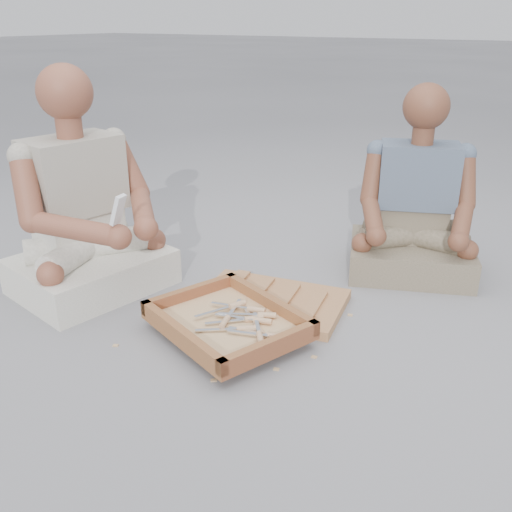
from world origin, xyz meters
The scene contains 30 objects.
ground centered at (0.00, 0.00, 0.00)m, with size 60.00×60.00×0.00m, color gray.
carved_panel centered at (-0.05, 0.39, 0.02)m, with size 0.59×0.39×0.04m, color #915C38.
tool_tray centered at (-0.07, 0.09, 0.06)m, with size 0.66×0.59×0.07m.
chisel_0 centered at (-0.07, 0.09, 0.08)m, with size 0.08×0.22×0.02m.
chisel_1 centered at (0.13, 0.09, 0.07)m, with size 0.22×0.06×0.02m.
chisel_2 centered at (0.14, 0.07, 0.08)m, with size 0.22×0.08×0.02m.
chisel_3 centered at (0.05, 0.11, 0.07)m, with size 0.18×0.16×0.02m.
chisel_4 centered at (-0.03, 0.20, 0.08)m, with size 0.22×0.07×0.02m.
chisel_5 centered at (-0.10, 0.18, 0.08)m, with size 0.11×0.21×0.02m.
chisel_6 centered at (0.03, 0.18, 0.08)m, with size 0.20×0.12×0.02m.
chisel_7 centered at (0.01, 0.06, 0.07)m, with size 0.19×0.14×0.02m.
chisel_8 centered at (0.03, 0.14, 0.08)m, with size 0.22×0.08×0.02m.
chisel_9 centered at (0.10, 0.05, 0.08)m, with size 0.15×0.19×0.02m.
chisel_10 centered at (0.00, 0.14, 0.07)m, with size 0.17×0.16×0.02m.
wood_chip_0 centered at (-0.09, 0.40, 0.00)m, with size 0.02×0.01×0.00m, color #DDB682.
wood_chip_1 centered at (0.20, 0.39, 0.00)m, with size 0.02×0.01×0.00m, color #DDB682.
wood_chip_2 centered at (-0.11, 0.05, 0.00)m, with size 0.02×0.01×0.00m, color #DDB682.
wood_chip_3 centered at (-0.38, 0.27, 0.00)m, with size 0.02×0.01×0.00m, color #DDB682.
wood_chip_4 centered at (0.24, 0.32, 0.00)m, with size 0.02×0.01×0.00m, color #DDB682.
wood_chip_5 centered at (0.15, 0.20, 0.00)m, with size 0.02×0.01×0.00m, color #DDB682.
wood_chip_6 centered at (0.26, 0.49, 0.00)m, with size 0.02×0.01×0.00m, color #DDB682.
wood_chip_7 centered at (-0.12, 0.18, 0.00)m, with size 0.02×0.01×0.00m, color #DDB682.
wood_chip_8 centered at (-0.38, -0.18, 0.00)m, with size 0.02×0.01×0.00m, color #DDB682.
wood_chip_9 centered at (0.20, 0.00, 0.00)m, with size 0.02×0.01×0.00m, color #DDB682.
wood_chip_10 centered at (-0.02, 0.03, 0.00)m, with size 0.02×0.01×0.00m, color #DDB682.
wood_chip_11 centered at (0.05, -0.17, 0.00)m, with size 0.02×0.01×0.00m, color #DDB682.
wood_chip_12 centered at (0.28, 0.14, 0.00)m, with size 0.02×0.01×0.00m, color #DDB682.
craftsman centered at (-0.82, 0.13, 0.32)m, with size 0.69×0.69×0.95m.
companion centered at (0.32, 1.05, 0.29)m, with size 0.67×0.61×0.86m.
mobile_phone centered at (-0.48, 0.00, 0.46)m, with size 0.06×0.06×0.12m.
Camera 1 is at (1.00, -1.44, 1.12)m, focal length 40.00 mm.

